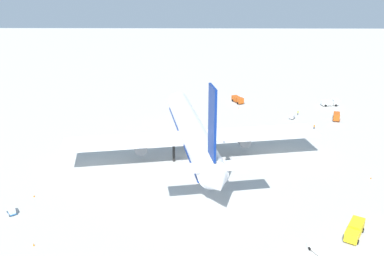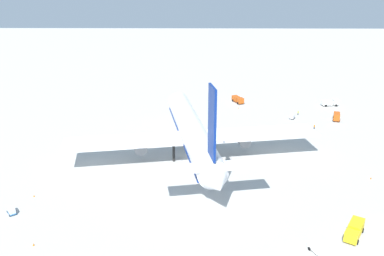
% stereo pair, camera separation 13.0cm
% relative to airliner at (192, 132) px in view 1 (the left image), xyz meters
% --- Properties ---
extents(ground_plane, '(600.00, 600.00, 0.00)m').
position_rel_airliner_xyz_m(ground_plane, '(1.25, 0.22, -7.45)').
color(ground_plane, '#B2B2AD').
extents(airliner, '(67.14, 68.25, 26.27)m').
position_rel_airliner_xyz_m(airliner, '(0.00, 0.00, 0.00)').
color(airliner, white).
rests_on(airliner, ground).
extents(service_truck_0, '(7.12, 5.67, 2.51)m').
position_rel_airliner_xyz_m(service_truck_0, '(-36.02, -31.36, -6.02)').
color(service_truck_0, yellow).
rests_on(service_truck_0, ground).
extents(service_truck_2, '(3.09, 6.54, 2.60)m').
position_rel_airliner_xyz_m(service_truck_2, '(49.09, -52.37, -6.10)').
color(service_truck_2, white).
rests_on(service_truck_2, ground).
extents(service_truck_3, '(6.11, 3.71, 2.70)m').
position_rel_airliner_xyz_m(service_truck_3, '(32.21, -49.47, -6.05)').
color(service_truck_3, '#BF4C14').
rests_on(service_truck_3, ground).
extents(service_truck_4, '(6.72, 4.52, 2.50)m').
position_rel_airliner_xyz_m(service_truck_4, '(52.73, -17.19, -6.07)').
color(service_truck_4, '#BF4C14').
rests_on(service_truck_4, ground).
extents(service_van, '(4.86, 3.61, 1.97)m').
position_rel_airliner_xyz_m(service_van, '(-41.48, -23.18, -6.42)').
color(service_van, white).
rests_on(service_van, ground).
extents(baggage_cart_0, '(2.98, 2.65, 1.33)m').
position_rel_airliner_xyz_m(baggage_cart_0, '(-28.97, 37.55, -6.72)').
color(baggage_cart_0, '#26598C').
rests_on(baggage_cart_0, ground).
extents(baggage_cart_1, '(2.90, 2.42, 1.39)m').
position_rel_airliner_xyz_m(baggage_cart_1, '(33.30, -34.46, -6.69)').
color(baggage_cart_1, '#595B60').
rests_on(baggage_cart_1, ground).
extents(ground_worker_0, '(0.51, 0.51, 1.63)m').
position_rel_airliner_xyz_m(ground_worker_0, '(37.43, -37.39, -6.62)').
color(ground_worker_0, '#3F3F47').
rests_on(ground_worker_0, ground).
extents(ground_worker_2, '(0.53, 0.53, 1.72)m').
position_rel_airliner_xyz_m(ground_worker_2, '(22.80, -39.31, -6.57)').
color(ground_worker_2, black).
rests_on(ground_worker_2, ground).
extents(ground_worker_3, '(0.55, 0.55, 1.68)m').
position_rel_airliner_xyz_m(ground_worker_3, '(20.80, -36.48, -6.60)').
color(ground_worker_3, '#3F3F47').
rests_on(ground_worker_3, ground).
extents(traffic_cone_0, '(0.36, 0.36, 0.55)m').
position_rel_airliner_xyz_m(traffic_cone_0, '(-12.23, -43.97, -7.17)').
color(traffic_cone_0, orange).
rests_on(traffic_cone_0, ground).
extents(traffic_cone_1, '(0.36, 0.36, 0.55)m').
position_rel_airliner_xyz_m(traffic_cone_1, '(45.13, -16.73, -7.17)').
color(traffic_cone_1, orange).
rests_on(traffic_cone_1, ground).
extents(traffic_cone_2, '(0.36, 0.36, 0.55)m').
position_rel_airliner_xyz_m(traffic_cone_2, '(-39.88, 28.86, -7.17)').
color(traffic_cone_2, orange).
rests_on(traffic_cone_2, ground).
extents(traffic_cone_3, '(0.36, 0.36, 0.55)m').
position_rel_airliner_xyz_m(traffic_cone_3, '(-21.96, 35.49, -7.17)').
color(traffic_cone_3, orange).
rests_on(traffic_cone_3, ground).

